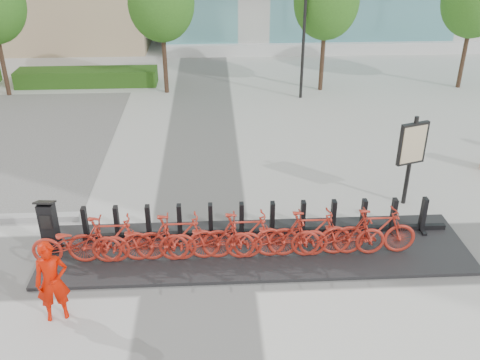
{
  "coord_description": "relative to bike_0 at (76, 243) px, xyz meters",
  "views": [
    {
      "loc": [
        0.38,
        -9.76,
        7.05
      ],
      "look_at": [
        1.0,
        1.5,
        1.2
      ],
      "focal_mm": 40.0,
      "sensor_mm": 36.0,
      "label": 1
    }
  ],
  "objects": [
    {
      "name": "ground",
      "position": [
        2.6,
        0.05,
        -0.59
      ],
      "size": [
        120.0,
        120.0,
        0.0
      ],
      "primitive_type": "plane",
      "color": "silver"
    },
    {
      "name": "hedge_b",
      "position": [
        -2.4,
        13.25,
        -0.24
      ],
      "size": [
        6.0,
        1.2,
        0.7
      ],
      "primitive_type": "cube",
      "color": "#204116",
      "rests_on": "ground"
    },
    {
      "name": "tree_1",
      "position": [
        1.1,
        12.05,
        3.0
      ],
      "size": [
        2.6,
        2.6,
        5.1
      ],
      "color": "#503528",
      "rests_on": "ground"
    },
    {
      "name": "tree_2",
      "position": [
        7.6,
        12.05,
        3.0
      ],
      "size": [
        2.6,
        2.6,
        5.1
      ],
      "color": "#503528",
      "rests_on": "ground"
    },
    {
      "name": "tree_3",
      "position": [
        13.6,
        12.05,
        3.0
      ],
      "size": [
        2.6,
        2.6,
        5.1
      ],
      "color": "#503528",
      "rests_on": "ground"
    },
    {
      "name": "streetlamp",
      "position": [
        6.6,
        11.05,
        2.55
      ],
      "size": [
        2.0,
        0.2,
        5.0
      ],
      "color": "black",
      "rests_on": "ground"
    },
    {
      "name": "dock_pad",
      "position": [
        3.9,
        0.35,
        -0.55
      ],
      "size": [
        9.6,
        2.4,
        0.08
      ],
      "primitive_type": "cube",
      "color": "black",
      "rests_on": "ground"
    },
    {
      "name": "dock_rail_posts",
      "position": [
        3.96,
        0.82,
        -0.08
      ],
      "size": [
        8.02,
        0.5,
        0.85
      ],
      "primitive_type": null,
      "color": "black",
      "rests_on": "dock_pad"
    },
    {
      "name": "bike_0",
      "position": [
        0.0,
        0.0,
        0.0
      ],
      "size": [
        1.93,
        0.67,
        1.01
      ],
      "primitive_type": "imported",
      "rotation": [
        0.0,
        0.0,
        1.57
      ],
      "color": "#A9261A",
      "rests_on": "dock_pad"
    },
    {
      "name": "bike_1",
      "position": [
        0.72,
        0.0,
        0.06
      ],
      "size": [
        1.87,
        0.53,
        1.12
      ],
      "primitive_type": "imported",
      "rotation": [
        0.0,
        0.0,
        1.57
      ],
      "color": "#A9261A",
      "rests_on": "dock_pad"
    },
    {
      "name": "bike_2",
      "position": [
        1.44,
        0.0,
        0.0
      ],
      "size": [
        1.93,
        0.67,
        1.01
      ],
      "primitive_type": "imported",
      "rotation": [
        0.0,
        0.0,
        1.57
      ],
      "color": "#A9261A",
      "rests_on": "dock_pad"
    },
    {
      "name": "bike_3",
      "position": [
        2.16,
        0.0,
        0.06
      ],
      "size": [
        1.87,
        0.53,
        1.12
      ],
      "primitive_type": "imported",
      "rotation": [
        0.0,
        0.0,
        1.57
      ],
      "color": "#A9261A",
      "rests_on": "dock_pad"
    },
    {
      "name": "bike_4",
      "position": [
        2.88,
        0.0,
        0.0
      ],
      "size": [
        1.93,
        0.67,
        1.01
      ],
      "primitive_type": "imported",
      "rotation": [
        0.0,
        0.0,
        1.57
      ],
      "color": "#A9261A",
      "rests_on": "dock_pad"
    },
    {
      "name": "bike_5",
      "position": [
        3.6,
        0.0,
        0.06
      ],
      "size": [
        1.87,
        0.53,
        1.12
      ],
      "primitive_type": "imported",
      "rotation": [
        0.0,
        0.0,
        1.57
      ],
      "color": "#A9261A",
      "rests_on": "dock_pad"
    },
    {
      "name": "bike_6",
      "position": [
        4.32,
        0.0,
        0.0
      ],
      "size": [
        1.93,
        0.67,
        1.01
      ],
      "primitive_type": "imported",
      "rotation": [
        0.0,
        0.0,
        1.57
      ],
      "color": "#A9261A",
      "rests_on": "dock_pad"
    },
    {
      "name": "bike_7",
      "position": [
        5.04,
        0.0,
        0.06
      ],
      "size": [
        1.87,
        0.53,
        1.12
      ],
      "primitive_type": "imported",
      "rotation": [
        0.0,
        0.0,
        1.57
      ],
      "color": "#A9261A",
      "rests_on": "dock_pad"
    },
    {
      "name": "bike_8",
      "position": [
        5.76,
        0.0,
        0.0
      ],
      "size": [
        1.93,
        0.67,
        1.01
      ],
      "primitive_type": "imported",
      "rotation": [
        0.0,
        0.0,
        1.57
      ],
      "color": "#A9261A",
      "rests_on": "dock_pad"
    },
    {
      "name": "bike_9",
      "position": [
        6.48,
        0.0,
        0.06
      ],
      "size": [
        1.87,
        0.53,
        1.12
      ],
      "primitive_type": "imported",
      "rotation": [
        0.0,
        0.0,
        1.57
      ],
      "color": "#A9261A",
      "rests_on": "dock_pad"
    },
    {
      "name": "kiosk",
      "position": [
        -0.69,
        0.51,
        0.13
      ],
      "size": [
        0.43,
        0.37,
        1.32
      ],
      "rotation": [
        0.0,
        0.0,
        -0.09
      ],
      "color": "black",
      "rests_on": "dock_pad"
    },
    {
      "name": "worker_red",
      "position": [
        -0.06,
        -1.63,
        0.25
      ],
      "size": [
        0.69,
        0.55,
        1.67
      ],
      "primitive_type": "imported",
      "rotation": [
        0.0,
        0.0,
        0.27
      ],
      "color": "red",
      "rests_on": "ground"
    },
    {
      "name": "map_sign",
      "position": [
        7.98,
        2.31,
        1.02
      ],
      "size": [
        0.79,
        0.37,
        2.42
      ],
      "rotation": [
        0.0,
        0.0,
        0.33
      ],
      "color": "black",
      "rests_on": "ground"
    }
  ]
}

